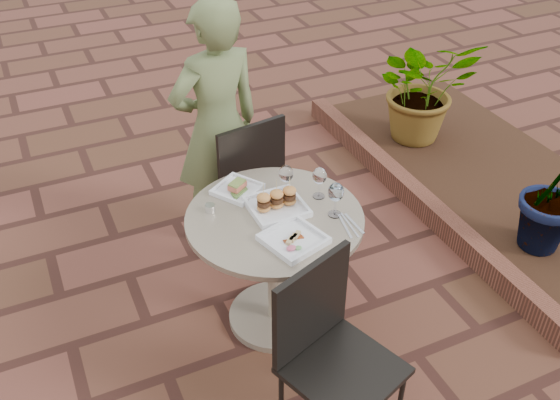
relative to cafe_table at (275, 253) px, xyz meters
name	(u,v)px	position (x,y,z in m)	size (l,w,h in m)	color
ground	(217,300)	(-0.26, 0.27, -0.48)	(60.00, 60.00, 0.00)	#5A2D23
cafe_table	(275,253)	(0.00, 0.00, 0.00)	(0.90, 0.90, 0.73)	gray
chair_far	(244,173)	(0.10, 0.68, 0.07)	(0.51, 0.51, 0.93)	black
chair_near	(328,343)	(-0.06, -0.70, 0.07)	(0.56, 0.56, 0.93)	black
diner	(217,128)	(0.01, 0.86, 0.31)	(0.58, 0.38, 1.59)	#586437
plate_salmon	(237,189)	(-0.09, 0.28, 0.26)	(0.30, 0.30, 0.06)	silver
plate_sliders	(277,203)	(0.03, 0.05, 0.29)	(0.28, 0.28, 0.18)	silver
plate_tuna	(293,239)	(0.00, -0.22, 0.26)	(0.32, 0.32, 0.03)	silver
wine_glass_right	(336,193)	(0.28, -0.11, 0.38)	(0.08, 0.08, 0.19)	white
wine_glass_mid	(286,174)	(0.13, 0.14, 0.37)	(0.08, 0.08, 0.18)	white
wine_glass_far	(320,177)	(0.28, 0.06, 0.37)	(0.07, 0.07, 0.18)	white
steel_ramekin	(210,208)	(-0.28, 0.17, 0.27)	(0.05, 0.05, 0.04)	silver
cutlery_set	(350,225)	(0.30, -0.22, 0.25)	(0.09, 0.21, 0.00)	silver
planter_curb	(416,197)	(1.34, 0.57, -0.41)	(0.12, 3.00, 0.15)	brown
mulch_bed	(494,179)	(2.04, 0.57, -0.45)	(1.30, 3.00, 0.06)	black
potted_plant_a	(423,88)	(1.86, 1.31, 0.01)	(0.77, 0.67, 0.86)	#33662D
potted_plant_b	(558,192)	(1.79, -0.17, -0.02)	(0.45, 0.36, 0.81)	#386B33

